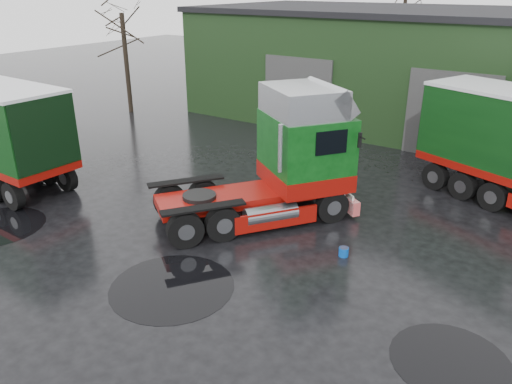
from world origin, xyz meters
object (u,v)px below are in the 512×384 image
(warehouse, at_px, (483,72))
(wash_bucket, at_px, (344,252))
(tree_left, at_px, (124,43))
(tree_back_a, at_px, (403,23))
(hero_tractor, at_px, (250,157))

(warehouse, height_order, wash_bucket, warehouse)
(tree_left, bearing_deg, tree_back_a, 58.57)
(hero_tractor, height_order, tree_back_a, tree_back_a)
(wash_bucket, distance_m, tree_left, 21.45)
(tree_back_a, bearing_deg, warehouse, -51.34)
(warehouse, relative_size, tree_left, 3.81)
(warehouse, bearing_deg, wash_bucket, -90.02)
(tree_back_a, bearing_deg, hero_tractor, -81.06)
(wash_bucket, relative_size, tree_back_a, 0.03)
(warehouse, height_order, hero_tractor, warehouse)
(hero_tractor, bearing_deg, tree_left, -173.88)
(warehouse, relative_size, wash_bucket, 109.24)
(warehouse, xyz_separation_m, hero_tractor, (-3.83, -16.55, -0.88))
(wash_bucket, height_order, tree_back_a, tree_back_a)
(hero_tractor, height_order, tree_left, tree_left)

